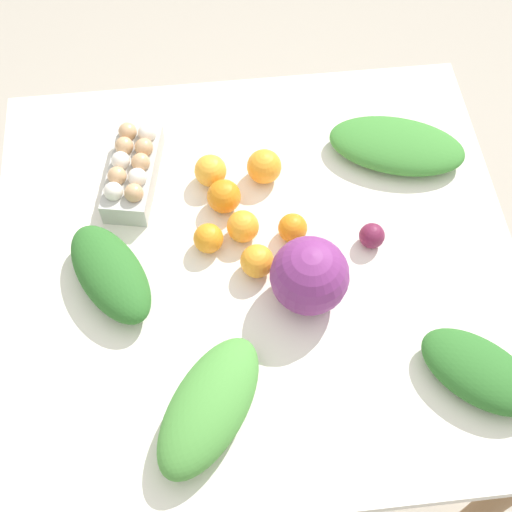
{
  "coord_description": "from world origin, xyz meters",
  "views": [
    {
      "loc": [
        -0.09,
        -0.78,
        2.09
      ],
      "look_at": [
        0.0,
        0.0,
        0.78
      ],
      "focal_mm": 50.0,
      "sensor_mm": 36.0,
      "label": 1
    }
  ],
  "objects_px": {
    "egg_carton": "(133,169)",
    "orange_0": "(224,196)",
    "cabbage_purple": "(310,276)",
    "orange_1": "(264,167)",
    "orange_2": "(243,226)",
    "orange_4": "(208,238)",
    "greens_bunch_chard": "(479,371)",
    "orange_3": "(293,228)",
    "greens_bunch_beet_tops": "(110,273)",
    "orange_5": "(210,171)",
    "beet_root": "(372,236)",
    "greens_bunch_scallion": "(209,406)",
    "orange_6": "(258,261)",
    "greens_bunch_dandelion": "(397,146)"
  },
  "relations": [
    {
      "from": "greens_bunch_beet_tops",
      "to": "orange_5",
      "type": "relative_size",
      "value": 3.58
    },
    {
      "from": "egg_carton",
      "to": "greens_bunch_scallion",
      "type": "xyz_separation_m",
      "value": [
        0.13,
        -0.58,
        0.0
      ]
    },
    {
      "from": "orange_5",
      "to": "orange_1",
      "type": "bearing_deg",
      "value": -1.83
    },
    {
      "from": "egg_carton",
      "to": "orange_1",
      "type": "relative_size",
      "value": 3.32
    },
    {
      "from": "orange_0",
      "to": "orange_2",
      "type": "relative_size",
      "value": 1.07
    },
    {
      "from": "orange_6",
      "to": "greens_bunch_chard",
      "type": "bearing_deg",
      "value": -36.27
    },
    {
      "from": "cabbage_purple",
      "to": "greens_bunch_chard",
      "type": "relative_size",
      "value": 0.67
    },
    {
      "from": "beet_root",
      "to": "orange_6",
      "type": "bearing_deg",
      "value": -170.79
    },
    {
      "from": "cabbage_purple",
      "to": "greens_bunch_chard",
      "type": "height_order",
      "value": "cabbage_purple"
    },
    {
      "from": "orange_3",
      "to": "orange_4",
      "type": "xyz_separation_m",
      "value": [
        -0.18,
        -0.01,
        0.0
      ]
    },
    {
      "from": "orange_2",
      "to": "orange_3",
      "type": "distance_m",
      "value": 0.11
    },
    {
      "from": "orange_0",
      "to": "orange_1",
      "type": "relative_size",
      "value": 0.95
    },
    {
      "from": "cabbage_purple",
      "to": "greens_bunch_scallion",
      "type": "bearing_deg",
      "value": -133.09
    },
    {
      "from": "orange_3",
      "to": "cabbage_purple",
      "type": "bearing_deg",
      "value": -85.43
    },
    {
      "from": "greens_bunch_beet_tops",
      "to": "orange_0",
      "type": "distance_m",
      "value": 0.31
    },
    {
      "from": "orange_5",
      "to": "orange_2",
      "type": "bearing_deg",
      "value": -69.74
    },
    {
      "from": "greens_bunch_chard",
      "to": "orange_3",
      "type": "xyz_separation_m",
      "value": [
        -0.31,
        0.37,
        -0.0
      ]
    },
    {
      "from": "greens_bunch_beet_tops",
      "to": "orange_2",
      "type": "xyz_separation_m",
      "value": [
        0.29,
        0.09,
        -0.01
      ]
    },
    {
      "from": "egg_carton",
      "to": "greens_bunch_dandelion",
      "type": "relative_size",
      "value": 0.83
    },
    {
      "from": "egg_carton",
      "to": "orange_0",
      "type": "distance_m",
      "value": 0.22
    },
    {
      "from": "orange_1",
      "to": "orange_5",
      "type": "height_order",
      "value": "orange_1"
    },
    {
      "from": "orange_2",
      "to": "orange_4",
      "type": "xyz_separation_m",
      "value": [
        -0.08,
        -0.02,
        -0.0
      ]
    },
    {
      "from": "greens_bunch_scallion",
      "to": "orange_1",
      "type": "distance_m",
      "value": 0.58
    },
    {
      "from": "egg_carton",
      "to": "orange_6",
      "type": "height_order",
      "value": "egg_carton"
    },
    {
      "from": "orange_0",
      "to": "orange_6",
      "type": "xyz_separation_m",
      "value": [
        0.06,
        -0.17,
        -0.0
      ]
    },
    {
      "from": "cabbage_purple",
      "to": "orange_1",
      "type": "bearing_deg",
      "value": 99.84
    },
    {
      "from": "beet_root",
      "to": "orange_3",
      "type": "xyz_separation_m",
      "value": [
        -0.17,
        0.04,
        0.0
      ]
    },
    {
      "from": "egg_carton",
      "to": "orange_0",
      "type": "relative_size",
      "value": 3.48
    },
    {
      "from": "greens_bunch_beet_tops",
      "to": "orange_5",
      "type": "xyz_separation_m",
      "value": [
        0.23,
        0.25,
        -0.01
      ]
    },
    {
      "from": "greens_bunch_dandelion",
      "to": "greens_bunch_scallion",
      "type": "height_order",
      "value": "greens_bunch_scallion"
    },
    {
      "from": "orange_3",
      "to": "orange_5",
      "type": "distance_m",
      "value": 0.24
    },
    {
      "from": "beet_root",
      "to": "orange_2",
      "type": "distance_m",
      "value": 0.28
    },
    {
      "from": "cabbage_purple",
      "to": "orange_5",
      "type": "xyz_separation_m",
      "value": [
        -0.18,
        0.32,
        -0.04
      ]
    },
    {
      "from": "greens_bunch_dandelion",
      "to": "orange_3",
      "type": "distance_m",
      "value": 0.34
    },
    {
      "from": "cabbage_purple",
      "to": "orange_2",
      "type": "xyz_separation_m",
      "value": [
        -0.12,
        0.16,
        -0.05
      ]
    },
    {
      "from": "egg_carton",
      "to": "orange_3",
      "type": "xyz_separation_m",
      "value": [
        0.34,
        -0.19,
        -0.01
      ]
    },
    {
      "from": "cabbage_purple",
      "to": "greens_bunch_dandelion",
      "type": "height_order",
      "value": "cabbage_purple"
    },
    {
      "from": "orange_0",
      "to": "orange_6",
      "type": "bearing_deg",
      "value": -72.01
    },
    {
      "from": "orange_2",
      "to": "orange_4",
      "type": "bearing_deg",
      "value": -165.03
    },
    {
      "from": "orange_1",
      "to": "orange_5",
      "type": "xyz_separation_m",
      "value": [
        -0.12,
        0.0,
        -0.0
      ]
    },
    {
      "from": "cabbage_purple",
      "to": "orange_2",
      "type": "bearing_deg",
      "value": 126.31
    },
    {
      "from": "greens_bunch_chard",
      "to": "orange_3",
      "type": "distance_m",
      "value": 0.48
    },
    {
      "from": "greens_bunch_scallion",
      "to": "orange_6",
      "type": "xyz_separation_m",
      "value": [
        0.12,
        0.31,
        -0.01
      ]
    },
    {
      "from": "orange_6",
      "to": "greens_bunch_beet_tops",
      "type": "bearing_deg",
      "value": -179.92
    },
    {
      "from": "beet_root",
      "to": "orange_4",
      "type": "distance_m",
      "value": 0.35
    },
    {
      "from": "egg_carton",
      "to": "beet_root",
      "type": "height_order",
      "value": "egg_carton"
    },
    {
      "from": "greens_bunch_scallion",
      "to": "orange_0",
      "type": "relative_size",
      "value": 3.96
    },
    {
      "from": "cabbage_purple",
      "to": "beet_root",
      "type": "relative_size",
      "value": 2.87
    },
    {
      "from": "orange_5",
      "to": "egg_carton",
      "type": "bearing_deg",
      "value": 174.05
    },
    {
      "from": "greens_bunch_chard",
      "to": "orange_3",
      "type": "height_order",
      "value": "greens_bunch_chard"
    }
  ]
}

